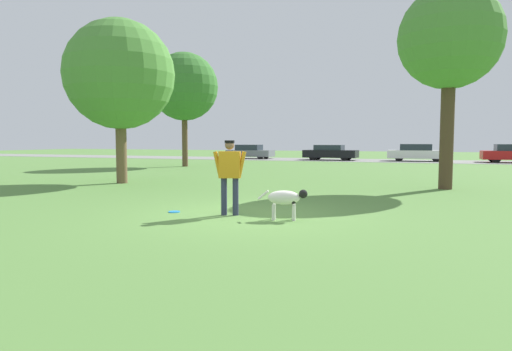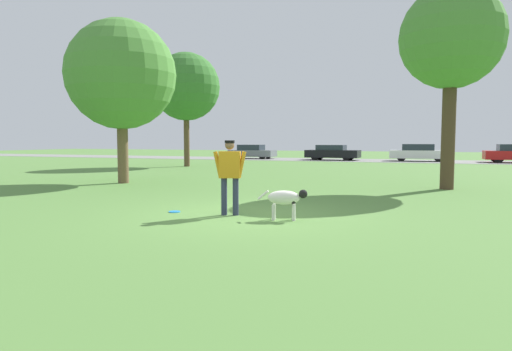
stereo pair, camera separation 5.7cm
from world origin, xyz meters
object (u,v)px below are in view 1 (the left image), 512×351
object	(u,v)px
frisbee	(174,212)
parked_car_black	(330,152)
person	(230,171)
tree_near_right	(450,39)
parked_car_white	(417,153)
dog	(286,199)
tree_near_left	(120,75)
tree_far_left	(184,87)
parked_car_grey	(250,152)

from	to	relation	value
frisbee	parked_car_black	size ratio (longest dim) A/B	0.06
person	frisbee	xyz separation A→B (m)	(-1.37, -0.06, -0.97)
tree_near_right	parked_car_white	size ratio (longest dim) A/B	1.47
dog	person	bearing A→B (deg)	159.90
tree_near_left	tree_near_right	bearing A→B (deg)	9.90
tree_far_left	parked_car_black	bearing A→B (deg)	61.00
person	frisbee	world-z (taller)	person
person	parked_car_black	bearing A→B (deg)	80.07
frisbee	tree_near_left	size ratio (longest dim) A/B	0.04
tree_near_left	parked_car_grey	distance (m)	24.02
dog	parked_car_black	bearing A→B (deg)	85.61
person	parked_car_grey	bearing A→B (deg)	93.62
person	parked_car_black	distance (m)	28.58
tree_near_right	parked_car_black	world-z (taller)	tree_near_right
tree_near_right	tree_near_left	xyz separation A→B (m)	(-11.58, -2.02, -0.85)
tree_near_right	tree_near_left	size ratio (longest dim) A/B	1.08
person	tree_far_left	bearing A→B (deg)	105.43
frisbee	tree_near_right	distance (m)	10.83
dog	tree_near_right	xyz separation A→B (m)	(3.32, 7.61, 4.51)
dog	tree_far_left	world-z (taller)	tree_far_left
person	tree_far_left	world-z (taller)	tree_far_left
dog	tree_near_left	xyz separation A→B (m)	(-8.26, 5.59, 3.67)
person	tree_far_left	xyz separation A→B (m)	(-10.21, 16.16, 3.97)
parked_car_grey	tree_near_left	bearing A→B (deg)	-80.35
tree_near_left	parked_car_black	world-z (taller)	tree_near_left
tree_far_left	parked_car_black	size ratio (longest dim) A/B	1.60
parked_car_grey	person	bearing A→B (deg)	-69.20
tree_near_right	tree_far_left	bearing A→B (deg)	149.65
frisbee	parked_car_black	distance (m)	28.52
person	frisbee	size ratio (longest dim) A/B	6.18
tree_far_left	parked_car_grey	world-z (taller)	tree_far_left
tree_far_left	parked_car_black	distance (m)	14.61
parked_car_grey	parked_car_white	bearing A→B (deg)	0.09
frisbee	parked_car_grey	distance (m)	30.47
frisbee	tree_far_left	world-z (taller)	tree_far_left
tree_near_left	parked_car_white	world-z (taller)	tree_near_left
dog	parked_car_black	size ratio (longest dim) A/B	0.23
parked_car_white	tree_far_left	bearing A→B (deg)	-137.99
parked_car_black	frisbee	bearing A→B (deg)	-83.18
person	parked_car_white	world-z (taller)	person
frisbee	parked_car_black	world-z (taller)	parked_car_black
frisbee	tree_far_left	distance (m)	19.13
dog	parked_car_white	xyz separation A→B (m)	(2.01, 28.99, 0.22)
tree_near_right	parked_car_grey	distance (m)	26.76
parked_car_black	parked_car_white	xyz separation A→B (m)	(6.77, 0.47, 0.04)
tree_near_left	frisbee	bearing A→B (deg)	-44.71
tree_near_left	parked_car_white	distance (m)	25.78
tree_near_right	parked_car_grey	world-z (taller)	tree_near_right
tree_far_left	parked_car_white	world-z (taller)	tree_far_left
person	dog	size ratio (longest dim) A/B	1.60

